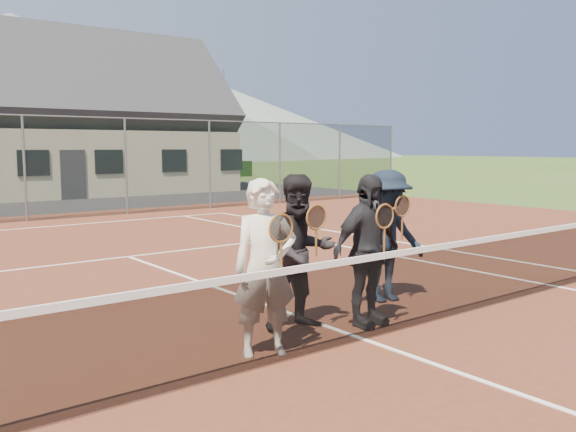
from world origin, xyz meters
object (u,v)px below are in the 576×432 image
tennis_net (365,294)px  player_d (387,236)px  player_c (367,250)px  clubhouse (52,105)px  player_b (301,252)px  player_a (265,267)px

tennis_net → player_d: player_d is taller
player_c → player_d: bearing=32.4°
player_d → player_c: bearing=-147.6°
clubhouse → player_b: size_ratio=8.67×
player_b → player_c: size_ratio=1.00×
player_b → player_d: 1.74m
clubhouse → player_d: size_ratio=8.67×
player_a → player_d: same height
player_b → player_c: (0.68, -0.39, 0.00)m
player_a → clubhouse: bearing=77.8°
player_b → player_a: bearing=-150.5°
player_b → player_d: size_ratio=1.00×
player_d → tennis_net: bearing=-144.0°
clubhouse → player_b: 23.80m
player_c → player_d: 1.23m
player_a → player_d: (2.58, 0.76, -0.00)m
tennis_net → player_d: 1.84m
tennis_net → player_b: size_ratio=6.49×
player_a → player_b: bearing=29.5°
player_b → player_c: bearing=-29.7°
tennis_net → player_a: bearing=165.1°
tennis_net → clubhouse: clubhouse is taller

